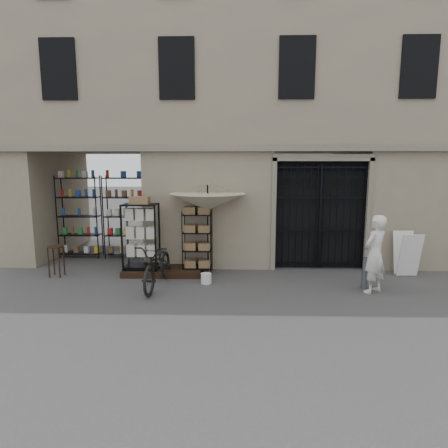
{
  "coord_description": "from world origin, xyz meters",
  "views": [
    {
      "loc": [
        -0.56,
        -7.84,
        2.83
      ],
      "look_at": [
        -0.8,
        1.4,
        1.35
      ],
      "focal_mm": 30.0,
      "sensor_mm": 36.0,
      "label": 1
    }
  ],
  "objects_px": {
    "display_cabinet": "(141,240)",
    "bicycle": "(159,287)",
    "wire_rack": "(197,243)",
    "steel_bollard": "(365,273)",
    "wooden_stool": "(56,260)",
    "shopkeeper": "(372,292)",
    "white_bucket": "(206,278)",
    "easel_sign": "(407,254)",
    "market_umbrella": "(208,197)"
  },
  "relations": [
    {
      "from": "display_cabinet",
      "to": "wire_rack",
      "type": "bearing_deg",
      "value": -8.88
    },
    {
      "from": "wire_rack",
      "to": "shopkeeper",
      "type": "distance_m",
      "value": 4.37
    },
    {
      "from": "market_umbrella",
      "to": "steel_bollard",
      "type": "bearing_deg",
      "value": -17.38
    },
    {
      "from": "white_bucket",
      "to": "wooden_stool",
      "type": "xyz_separation_m",
      "value": [
        -3.85,
        0.47,
        0.3
      ]
    },
    {
      "from": "wire_rack",
      "to": "shopkeeper",
      "type": "height_order",
      "value": "wire_rack"
    },
    {
      "from": "display_cabinet",
      "to": "steel_bollard",
      "type": "xyz_separation_m",
      "value": [
        5.38,
        -1.0,
        -0.54
      ]
    },
    {
      "from": "wire_rack",
      "to": "shopkeeper",
      "type": "bearing_deg",
      "value": -3.51
    },
    {
      "from": "market_umbrella",
      "to": "steel_bollard",
      "type": "height_order",
      "value": "market_umbrella"
    },
    {
      "from": "wire_rack",
      "to": "market_umbrella",
      "type": "relative_size",
      "value": 0.6
    },
    {
      "from": "wire_rack",
      "to": "bicycle",
      "type": "bearing_deg",
      "value": -109.13
    },
    {
      "from": "steel_bollard",
      "to": "shopkeeper",
      "type": "xyz_separation_m",
      "value": [
        0.1,
        -0.24,
        -0.37
      ]
    },
    {
      "from": "white_bucket",
      "to": "shopkeeper",
      "type": "xyz_separation_m",
      "value": [
        3.77,
        -0.53,
        -0.12
      ]
    },
    {
      "from": "steel_bollard",
      "to": "shopkeeper",
      "type": "distance_m",
      "value": 0.45
    },
    {
      "from": "bicycle",
      "to": "easel_sign",
      "type": "bearing_deg",
      "value": 14.01
    },
    {
      "from": "shopkeeper",
      "to": "easel_sign",
      "type": "height_order",
      "value": "easel_sign"
    },
    {
      "from": "market_umbrella",
      "to": "bicycle",
      "type": "relative_size",
      "value": 1.37
    },
    {
      "from": "steel_bollard",
      "to": "display_cabinet",
      "type": "bearing_deg",
      "value": 169.44
    },
    {
      "from": "display_cabinet",
      "to": "bicycle",
      "type": "xyz_separation_m",
      "value": [
        0.63,
        -0.99,
        -0.91
      ]
    },
    {
      "from": "display_cabinet",
      "to": "bicycle",
      "type": "bearing_deg",
      "value": -73.34
    },
    {
      "from": "wooden_stool",
      "to": "easel_sign",
      "type": "relative_size",
      "value": 0.72
    },
    {
      "from": "bicycle",
      "to": "wooden_stool",
      "type": "distance_m",
      "value": 2.89
    },
    {
      "from": "wooden_stool",
      "to": "shopkeeper",
      "type": "distance_m",
      "value": 7.69
    },
    {
      "from": "display_cabinet",
      "to": "white_bucket",
      "type": "height_order",
      "value": "display_cabinet"
    },
    {
      "from": "easel_sign",
      "to": "wooden_stool",
      "type": "bearing_deg",
      "value": -179.52
    },
    {
      "from": "display_cabinet",
      "to": "steel_bollard",
      "type": "relative_size",
      "value": 2.5
    },
    {
      "from": "white_bucket",
      "to": "wooden_stool",
      "type": "relative_size",
      "value": 0.32
    },
    {
      "from": "shopkeeper",
      "to": "wire_rack",
      "type": "bearing_deg",
      "value": -56.41
    },
    {
      "from": "white_bucket",
      "to": "market_umbrella",
      "type": "bearing_deg",
      "value": 90.7
    },
    {
      "from": "display_cabinet",
      "to": "white_bucket",
      "type": "relative_size",
      "value": 7.16
    },
    {
      "from": "bicycle",
      "to": "shopkeeper",
      "type": "bearing_deg",
      "value": 1.42
    },
    {
      "from": "wooden_stool",
      "to": "steel_bollard",
      "type": "distance_m",
      "value": 7.55
    },
    {
      "from": "wooden_stool",
      "to": "easel_sign",
      "type": "height_order",
      "value": "easel_sign"
    },
    {
      "from": "display_cabinet",
      "to": "steel_bollard",
      "type": "height_order",
      "value": "display_cabinet"
    },
    {
      "from": "wire_rack",
      "to": "white_bucket",
      "type": "distance_m",
      "value": 1.15
    },
    {
      "from": "shopkeeper",
      "to": "market_umbrella",
      "type": "bearing_deg",
      "value": -57.37
    },
    {
      "from": "bicycle",
      "to": "steel_bollard",
      "type": "distance_m",
      "value": 4.77
    },
    {
      "from": "bicycle",
      "to": "wooden_stool",
      "type": "bearing_deg",
      "value": 169.11
    },
    {
      "from": "wire_rack",
      "to": "easel_sign",
      "type": "xyz_separation_m",
      "value": [
        5.36,
        -0.11,
        -0.24
      ]
    },
    {
      "from": "wire_rack",
      "to": "steel_bollard",
      "type": "distance_m",
      "value": 4.15
    },
    {
      "from": "white_bucket",
      "to": "shopkeeper",
      "type": "distance_m",
      "value": 3.81
    },
    {
      "from": "wooden_stool",
      "to": "shopkeeper",
      "type": "relative_size",
      "value": 0.46
    },
    {
      "from": "white_bucket",
      "to": "shopkeeper",
      "type": "bearing_deg",
      "value": -8.02
    },
    {
      "from": "wire_rack",
      "to": "white_bucket",
      "type": "relative_size",
      "value": 6.5
    },
    {
      "from": "wooden_stool",
      "to": "easel_sign",
      "type": "distance_m",
      "value": 8.93
    },
    {
      "from": "wire_rack",
      "to": "steel_bollard",
      "type": "xyz_separation_m",
      "value": [
        3.95,
        -1.18,
        -0.45
      ]
    },
    {
      "from": "wooden_stool",
      "to": "market_umbrella",
      "type": "bearing_deg",
      "value": 5.67
    },
    {
      "from": "market_umbrella",
      "to": "shopkeeper",
      "type": "xyz_separation_m",
      "value": [
        3.78,
        -1.39,
        -2.0
      ]
    },
    {
      "from": "easel_sign",
      "to": "bicycle",
      "type": "bearing_deg",
      "value": -171.77
    },
    {
      "from": "white_bucket",
      "to": "steel_bollard",
      "type": "xyz_separation_m",
      "value": [
        3.67,
        -0.3,
        0.24
      ]
    },
    {
      "from": "white_bucket",
      "to": "easel_sign",
      "type": "bearing_deg",
      "value": 8.58
    }
  ]
}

